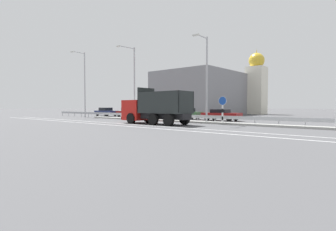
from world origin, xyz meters
TOP-DOWN VIEW (x-y plane):
  - ground_plane at (0.00, 0.00)m, footprint 320.00×320.00m
  - lane_strip_0 at (0.58, -4.18)m, footprint 54.52×0.16m
  - lane_strip_1 at (0.58, -6.04)m, footprint 54.52×0.16m
  - median_island at (0.00, 1.65)m, footprint 29.99×1.10m
  - median_guardrail at (0.00, 2.47)m, footprint 54.52×0.09m
  - dump_truck at (-0.33, -2.39)m, footprint 7.50×2.71m
  - median_road_sign at (5.45, 1.65)m, footprint 0.84×0.16m
  - street_lamp_0 at (-18.04, 1.34)m, footprint 0.72×2.34m
  - street_lamp_1 at (-7.16, 1.61)m, footprint 0.71×2.61m
  - street_lamp_2 at (3.76, 1.36)m, footprint 0.70×2.19m
  - parked_car_0 at (-19.87, 6.66)m, footprint 4.78×1.94m
  - parked_car_1 at (-14.39, 6.86)m, footprint 3.92×1.79m
  - parked_car_2 at (-9.58, 7.01)m, footprint 4.46×2.12m
  - parked_car_3 at (-3.05, 7.11)m, footprint 4.64×2.16m
  - parked_car_4 at (2.47, 6.71)m, footprint 4.58×2.10m
  - background_building_0 at (-12.25, 23.89)m, footprint 13.68×15.53m
  - church_tower at (-4.23, 33.43)m, footprint 3.60×3.60m

SIDE VIEW (x-z plane):
  - ground_plane at x=0.00m, z-range 0.00..0.00m
  - lane_strip_0 at x=0.58m, z-range 0.00..0.01m
  - lane_strip_1 at x=0.58m, z-range 0.00..0.01m
  - median_island at x=0.00m, z-range 0.00..0.18m
  - median_guardrail at x=0.00m, z-range 0.18..0.96m
  - parked_car_4 at x=2.47m, z-range 0.03..1.37m
  - parked_car_0 at x=-19.87m, z-range 0.00..1.46m
  - parked_car_3 at x=-3.05m, z-range 0.01..1.46m
  - parked_car_1 at x=-14.39m, z-range -0.01..1.50m
  - parked_car_2 at x=-9.58m, z-range 0.01..1.49m
  - dump_truck at x=-0.33m, z-range -0.51..2.99m
  - median_road_sign at x=5.45m, z-range 0.11..2.75m
  - background_building_0 at x=-12.25m, z-range 0.00..8.49m
  - street_lamp_2 at x=3.76m, z-range 0.48..8.99m
  - street_lamp_1 at x=-7.16m, z-range 0.53..9.63m
  - street_lamp_0 at x=-18.04m, z-range 0.51..10.37m
  - church_tower at x=-4.23m, z-range -0.58..13.17m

